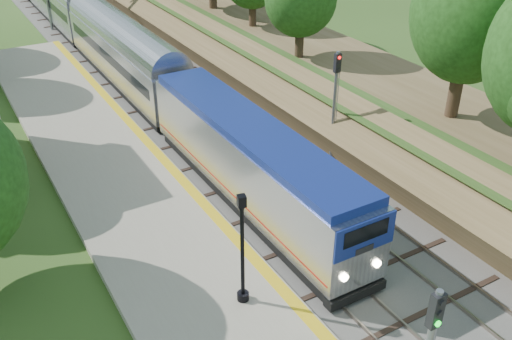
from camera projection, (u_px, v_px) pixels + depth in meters
trackbed at (75, 14)px, 61.27m from camera, size 9.50×170.00×0.28m
platform at (175, 257)px, 25.16m from camera, size 6.40×68.00×0.38m
yellow_stripe at (232, 234)px, 26.30m from camera, size 0.55×68.00×0.01m
lamppost_far at (242, 256)px, 21.50m from camera, size 0.48×0.48×4.87m
signal_farside at (335, 96)px, 31.10m from camera, size 0.35×0.28×6.45m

